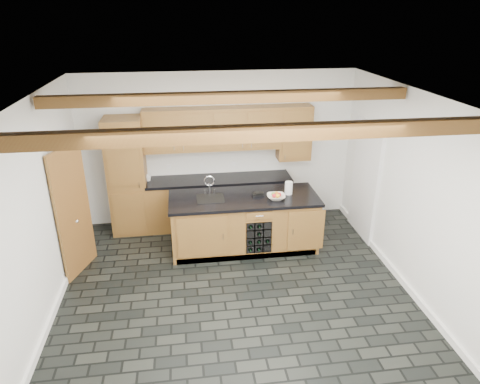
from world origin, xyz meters
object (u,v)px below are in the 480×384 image
at_px(island, 244,222).
at_px(kitchen_scale, 258,194).
at_px(fruit_bowl, 276,197).
at_px(paper_towel, 289,188).

bearing_deg(island, kitchen_scale, 10.35).
height_order(island, kitchen_scale, kitchen_scale).
bearing_deg(island, fruit_bowl, -15.68).
xyz_separation_m(island, kitchen_scale, (0.23, 0.04, 0.49)).
distance_m(island, paper_towel, 0.94).
xyz_separation_m(fruit_bowl, paper_towel, (0.25, 0.18, 0.07)).
distance_m(kitchen_scale, paper_towel, 0.52).
xyz_separation_m(kitchen_scale, fruit_bowl, (0.27, -0.18, 0.01)).
relative_size(fruit_bowl, paper_towel, 1.38).
relative_size(kitchen_scale, paper_towel, 0.94).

